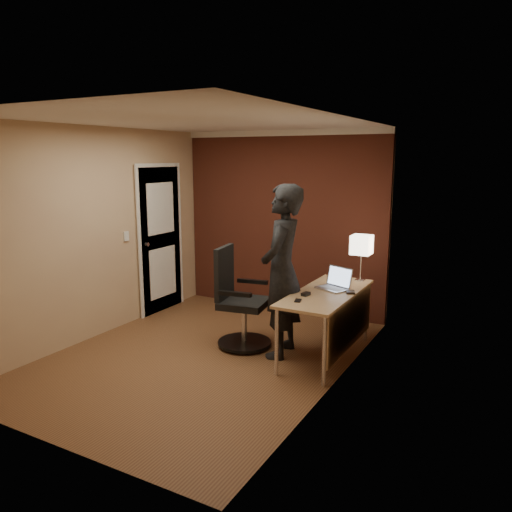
% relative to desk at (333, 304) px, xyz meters
% --- Properties ---
extents(room, '(4.00, 4.00, 4.00)m').
position_rel_desk_xyz_m(room, '(-1.53, 0.94, 0.77)').
color(room, brown).
rests_on(room, ground).
extents(desk, '(0.60, 1.50, 0.73)m').
position_rel_desk_xyz_m(desk, '(0.00, 0.00, 0.00)').
color(desk, tan).
rests_on(desk, ground).
extents(desk_lamp, '(0.22, 0.22, 0.54)m').
position_rel_desk_xyz_m(desk_lamp, '(0.10, 0.65, 0.55)').
color(desk_lamp, silver).
rests_on(desk_lamp, desk).
extents(laptop, '(0.40, 0.36, 0.23)m').
position_rel_desk_xyz_m(laptop, '(-0.04, 0.18, 0.19)').
color(laptop, silver).
rests_on(laptop, desk).
extents(mouse, '(0.08, 0.11, 0.03)m').
position_rel_desk_xyz_m(mouse, '(-0.21, -0.24, 0.14)').
color(mouse, black).
rests_on(mouse, desk).
extents(phone, '(0.09, 0.13, 0.01)m').
position_rel_desk_xyz_m(phone, '(-0.20, -0.46, 0.13)').
color(phone, black).
rests_on(phone, desk).
extents(wallet, '(0.13, 0.14, 0.02)m').
position_rel_desk_xyz_m(wallet, '(0.17, 0.07, 0.14)').
color(wallet, black).
rests_on(wallet, desk).
extents(office_chair, '(0.61, 0.68, 1.13)m').
position_rel_desk_xyz_m(office_chair, '(-1.06, -0.18, -0.10)').
color(office_chair, black).
rests_on(office_chair, ground).
extents(person, '(0.56, 0.75, 1.87)m').
position_rel_desk_xyz_m(person, '(-0.52, -0.17, 0.33)').
color(person, black).
rests_on(person, ground).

